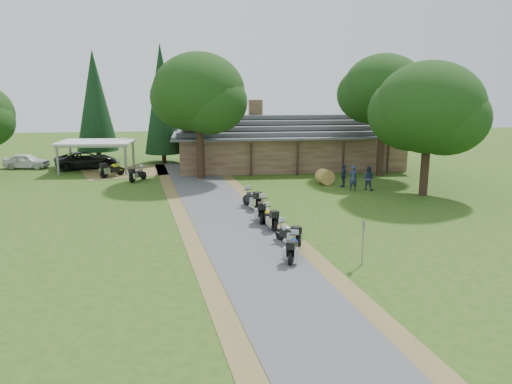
{
  "coord_description": "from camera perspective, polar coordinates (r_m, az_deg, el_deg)",
  "views": [
    {
      "loc": [
        -2.36,
        -21.95,
        7.88
      ],
      "look_at": [
        0.87,
        6.09,
        1.6
      ],
      "focal_mm": 35.0,
      "sensor_mm": 36.0,
      "label": 1
    }
  ],
  "objects": [
    {
      "name": "motorcycle_row_e",
      "position": [
        31.52,
        -0.49,
        -0.67
      ],
      "size": [
        1.32,
        2.07,
        1.35
      ],
      "primitive_type": null,
      "rotation": [
        0.0,
        0.0,
        1.95
      ],
      "color": "black",
      "rests_on": "ground"
    },
    {
      "name": "hay_bale",
      "position": [
        39.26,
        7.88,
        1.72
      ],
      "size": [
        1.41,
        1.33,
        1.18
      ],
      "primitive_type": "cylinder",
      "rotation": [
        1.57,
        0.0,
        0.25
      ],
      "color": "olive",
      "rests_on": "ground"
    },
    {
      "name": "motorcycle_row_b",
      "position": [
        24.65,
        3.67,
        -4.63
      ],
      "size": [
        1.28,
        1.86,
        1.22
      ],
      "primitive_type": null,
      "rotation": [
        0.0,
        0.0,
        2.01
      ],
      "color": "#95999D",
      "rests_on": "ground"
    },
    {
      "name": "cedar_near",
      "position": [
        49.84,
        -10.7,
        9.87
      ],
      "size": [
        3.63,
        3.63,
        11.47
      ],
      "primitive_type": "cone",
      "color": "black",
      "rests_on": "ground"
    },
    {
      "name": "carport",
      "position": [
        46.4,
        -17.72,
        3.88
      ],
      "size": [
        6.55,
        4.57,
        2.74
      ],
      "primitive_type": null,
      "rotation": [
        0.0,
        0.0,
        -0.06
      ],
      "color": "silver",
      "rests_on": "ground"
    },
    {
      "name": "driveway",
      "position": [
        27.18,
        -2.37,
        -4.32
      ],
      "size": [
        51.95,
        51.95,
        0.0
      ],
      "primitive_type": "plane",
      "rotation": [
        0.0,
        0.0,
        0.14
      ],
      "color": "#414144",
      "rests_on": "ground"
    },
    {
      "name": "motorcycle_row_c",
      "position": [
        27.31,
        1.56,
        -2.8
      ],
      "size": [
        0.99,
        2.0,
        1.31
      ],
      "primitive_type": null,
      "rotation": [
        0.0,
        0.0,
        1.77
      ],
      "color": "yellow",
      "rests_on": "ground"
    },
    {
      "name": "oak_lodge_right",
      "position": [
        43.33,
        14.32,
        9.5
      ],
      "size": [
        6.76,
        6.76,
        11.73
      ],
      "primitive_type": null,
      "color": "black",
      "rests_on": "ground"
    },
    {
      "name": "ground",
      "position": [
        23.44,
        -0.42,
        -7.1
      ],
      "size": [
        120.0,
        120.0,
        0.0
      ],
      "primitive_type": "plane",
      "color": "#2E4A14",
      "rests_on": "ground"
    },
    {
      "name": "lodge",
      "position": [
        47.02,
        3.74,
        5.89
      ],
      "size": [
        21.4,
        9.4,
        4.9
      ],
      "primitive_type": null,
      "color": "brown",
      "rests_on": "ground"
    },
    {
      "name": "motorcycle_carport_a",
      "position": [
        43.65,
        -16.13,
        2.6
      ],
      "size": [
        1.96,
        1.96,
        1.43
      ],
      "primitive_type": null,
      "rotation": [
        0.0,
        0.0,
        0.79
      ],
      "color": "yellow",
      "rests_on": "ground"
    },
    {
      "name": "person_b",
      "position": [
        37.67,
        12.71,
        1.78
      ],
      "size": [
        0.73,
        0.69,
        2.09
      ],
      "primitive_type": "imported",
      "rotation": [
        0.0,
        0.0,
        2.53
      ],
      "color": "#293150",
      "rests_on": "ground"
    },
    {
      "name": "car_dark_suv",
      "position": [
        48.66,
        -18.82,
        3.94
      ],
      "size": [
        4.55,
        6.59,
        2.32
      ],
      "primitive_type": "imported",
      "rotation": [
        0.0,
        0.0,
        1.93
      ],
      "color": "black",
      "rests_on": "ground"
    },
    {
      "name": "person_a",
      "position": [
        37.31,
        11.04,
        1.84
      ],
      "size": [
        0.68,
        0.53,
        2.19
      ],
      "primitive_type": "imported",
      "rotation": [
        0.0,
        0.0,
        3.27
      ],
      "color": "#293150",
      "rests_on": "ground"
    },
    {
      "name": "cedar_far",
      "position": [
        52.56,
        -17.87,
        9.32
      ],
      "size": [
        4.07,
        4.07,
        10.93
      ],
      "primitive_type": "cone",
      "color": "black",
      "rests_on": "ground"
    },
    {
      "name": "oak_driveway",
      "position": [
        36.59,
        19.06,
        7.27
      ],
      "size": [
        7.44,
        7.44,
        9.9
      ],
      "primitive_type": null,
      "color": "black",
      "rests_on": "ground"
    },
    {
      "name": "person_c",
      "position": [
        38.41,
        9.96,
        2.1
      ],
      "size": [
        0.68,
        0.73,
        2.09
      ],
      "primitive_type": "imported",
      "rotation": [
        0.0,
        0.0,
        4.15
      ],
      "color": "#293150",
      "rests_on": "ground"
    },
    {
      "name": "motorcycle_carport_b",
      "position": [
        41.24,
        -13.37,
        2.09
      ],
      "size": [
        1.47,
        1.9,
        1.27
      ],
      "primitive_type": null,
      "rotation": [
        0.0,
        0.0,
        1.03
      ],
      "color": "slate",
      "rests_on": "ground"
    },
    {
      "name": "car_white_sedan",
      "position": [
        50.73,
        -24.78,
        3.44
      ],
      "size": [
        2.96,
        5.44,
        1.72
      ],
      "primitive_type": "imported",
      "rotation": [
        0.0,
        0.0,
        1.41
      ],
      "color": "white",
      "rests_on": "ground"
    },
    {
      "name": "motorcycle_row_d",
      "position": [
        28.74,
        0.71,
        -1.89
      ],
      "size": [
        1.0,
        2.16,
        1.43
      ],
      "primitive_type": null,
      "rotation": [
        0.0,
        0.0,
        1.41
      ],
      "color": "red",
      "rests_on": "ground"
    },
    {
      "name": "oak_lodge_left",
      "position": [
        40.81,
        -6.51,
        9.39
      ],
      "size": [
        7.39,
        7.39,
        11.37
      ],
      "primitive_type": null,
      "color": "black",
      "rests_on": "ground"
    },
    {
      "name": "sign_post",
      "position": [
        22.19,
        12.11,
        -5.69
      ],
      "size": [
        0.38,
        0.06,
        2.09
      ],
      "primitive_type": null,
      "color": "gray",
      "rests_on": "ground"
    },
    {
      "name": "motorcycle_row_a",
      "position": [
        22.59,
        4.26,
        -6.25
      ],
      "size": [
        1.14,
        1.9,
        1.23
      ],
      "primitive_type": null,
      "rotation": [
        0.0,
        0.0,
        1.24
      ],
      "color": "navy",
      "rests_on": "ground"
    }
  ]
}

